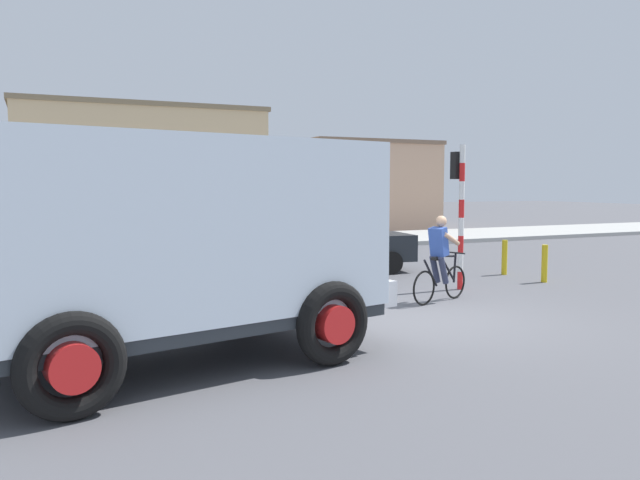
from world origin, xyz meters
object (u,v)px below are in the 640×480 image
car_far_side (90,249)px  truck_foreground (175,236)px  cyclist (440,259)px  car_white_mid (334,242)px  traffic_light_pole (460,196)px  car_red_near (163,238)px  pedestrian_near_kerb (173,236)px  bollard_far (504,257)px  bollard_near (545,264)px

car_far_side → truck_foreground: bearing=-86.1°
cyclist → car_white_mid: cyclist is taller
traffic_light_pole → car_red_near: traffic_light_pole is taller
car_white_mid → traffic_light_pole: bearing=-69.5°
cyclist → car_white_mid: bearing=90.5°
car_white_mid → pedestrian_near_kerb: (-3.60, 3.31, 0.03)m
car_white_mid → car_far_side: (-6.10, 0.55, 0.00)m
bollard_far → car_far_side: bearing=164.0°
cyclist → bollard_far: cyclist is taller
car_red_near → bollard_far: 9.43m
cyclist → traffic_light_pole: size_ratio=0.54×
cyclist → car_far_side: cyclist is taller
truck_foreground → car_far_side: (-0.50, 7.41, -0.85)m
truck_foreground → pedestrian_near_kerb: size_ratio=3.58×
car_red_near → cyclist: bearing=-63.1°
traffic_light_pole → car_white_mid: bearing=110.5°
pedestrian_near_kerb → car_white_mid: bearing=-42.6°
car_red_near → car_white_mid: 5.01m
traffic_light_pole → bollard_near: size_ratio=3.56×
car_white_mid → car_far_side: same height
car_far_side → bollard_far: 10.30m
truck_foreground → car_white_mid: truck_foreground is taller
truck_foreground → cyclist: bearing=20.7°
pedestrian_near_kerb → traffic_light_pole: bearing=-54.4°
cyclist → car_far_side: 8.10m
pedestrian_near_kerb → bollard_near: (7.40, -6.99, -0.40)m
cyclist → pedestrian_near_kerb: size_ratio=1.06×
traffic_light_pole → bollard_far: 3.22m
bollard_near → cyclist: bearing=-164.3°
cyclist → bollard_near: 3.93m
traffic_light_pole → truck_foreground: bearing=-154.8°
traffic_light_pole → bollard_far: traffic_light_pole is taller
traffic_light_pole → bollard_near: bearing=-2.1°
traffic_light_pole → cyclist: bearing=-138.8°
car_white_mid → car_far_side: 6.12m
car_far_side → pedestrian_near_kerb: 3.72m
traffic_light_pole → pedestrian_near_kerb: 8.57m
traffic_light_pole → bollard_far: (2.46, 1.31, -1.62)m
bollard_far → cyclist: bearing=-146.9°
car_far_side → traffic_light_pole: bearing=-29.1°
truck_foreground → car_white_mid: (5.59, 6.85, -0.85)m
cyclist → car_red_near: cyclist is taller
truck_foreground → traffic_light_pole: size_ratio=1.81×
bollard_near → pedestrian_near_kerb: bearing=136.6°
car_red_near → truck_foreground: bearing=-99.5°
car_red_near → pedestrian_near_kerb: (0.33, 0.20, 0.03)m
bollard_near → bollard_far: same height
cyclist → car_far_side: size_ratio=0.40×
car_white_mid → bollard_near: car_white_mid is taller
traffic_light_pole → bollard_near: 2.94m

